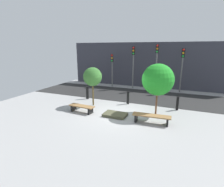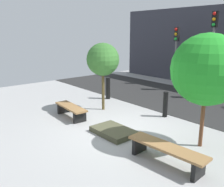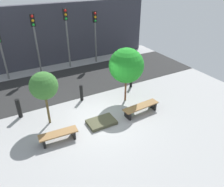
{
  "view_description": "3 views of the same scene",
  "coord_description": "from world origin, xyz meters",
  "px_view_note": "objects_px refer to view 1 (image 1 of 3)",
  "views": [
    {
      "loc": [
        3.51,
        -9.22,
        3.89
      ],
      "look_at": [
        -0.26,
        -0.13,
        1.3
      ],
      "focal_mm": 28.0,
      "sensor_mm": 36.0,
      "label": 1
    },
    {
      "loc": [
        5.4,
        -4.89,
        3.05
      ],
      "look_at": [
        -0.02,
        -0.33,
        1.28
      ],
      "focal_mm": 40.0,
      "sensor_mm": 36.0,
      "label": 2
    },
    {
      "loc": [
        -3.64,
        -7.88,
        6.45
      ],
      "look_at": [
        0.52,
        -0.38,
        1.56
      ],
      "focal_mm": 35.0,
      "sensor_mm": 36.0,
      "label": 3
    }
  ],
  "objects_px": {
    "bollard_far_left": "(87,93)",
    "traffic_light_mid_west": "(133,60)",
    "bench_left": "(82,107)",
    "tree_behind_left_bench": "(93,77)",
    "bollard_center": "(177,104)",
    "traffic_light_mid_east": "(157,59)",
    "bollard_left": "(128,98)",
    "bench_right": "(151,117)",
    "traffic_light_west": "(112,64)",
    "tree_behind_right_bench": "(158,80)",
    "traffic_light_east": "(182,63)",
    "planter_bed": "(115,115)"
  },
  "relations": [
    {
      "from": "bollard_far_left",
      "to": "bollard_left",
      "type": "distance_m",
      "value": 3.3
    },
    {
      "from": "bench_left",
      "to": "bollard_center",
      "type": "bearing_deg",
      "value": 29.73
    },
    {
      "from": "traffic_light_east",
      "to": "traffic_light_mid_west",
      "type": "bearing_deg",
      "value": 180.0
    },
    {
      "from": "traffic_light_mid_west",
      "to": "tree_behind_right_bench",
      "type": "bearing_deg",
      "value": -62.28
    },
    {
      "from": "tree_behind_right_bench",
      "to": "traffic_light_east",
      "type": "xyz_separation_m",
      "value": [
        1.13,
        6.17,
        0.55
      ]
    },
    {
      "from": "bench_right",
      "to": "traffic_light_mid_east",
      "type": "height_order",
      "value": "traffic_light_mid_east"
    },
    {
      "from": "tree_behind_left_bench",
      "to": "bollard_center",
      "type": "distance_m",
      "value": 5.79
    },
    {
      "from": "traffic_light_west",
      "to": "traffic_light_mid_west",
      "type": "xyz_separation_m",
      "value": [
        2.19,
        0.0,
        0.47
      ]
    },
    {
      "from": "traffic_light_west",
      "to": "traffic_light_mid_east",
      "type": "height_order",
      "value": "traffic_light_mid_east"
    },
    {
      "from": "planter_bed",
      "to": "tree_behind_left_bench",
      "type": "relative_size",
      "value": 0.5
    },
    {
      "from": "bench_right",
      "to": "bollard_center",
      "type": "xyz_separation_m",
      "value": [
        1.16,
        2.67,
        0.1
      ]
    },
    {
      "from": "traffic_light_west",
      "to": "bollard_center",
      "type": "bearing_deg",
      "value": -37.1
    },
    {
      "from": "bench_right",
      "to": "bollard_center",
      "type": "bearing_deg",
      "value": 62.93
    },
    {
      "from": "bench_left",
      "to": "bollard_far_left",
      "type": "bearing_deg",
      "value": 117.07
    },
    {
      "from": "tree_behind_right_bench",
      "to": "traffic_light_east",
      "type": "height_order",
      "value": "traffic_light_east"
    },
    {
      "from": "planter_bed",
      "to": "traffic_light_east",
      "type": "bearing_deg",
      "value": 66.25
    },
    {
      "from": "bollard_far_left",
      "to": "traffic_light_mid_west",
      "type": "bearing_deg",
      "value": 66.05
    },
    {
      "from": "bollard_left",
      "to": "bollard_center",
      "type": "height_order",
      "value": "bollard_left"
    },
    {
      "from": "bench_right",
      "to": "planter_bed",
      "type": "xyz_separation_m",
      "value": [
        -2.15,
        0.2,
        -0.25
      ]
    },
    {
      "from": "traffic_light_mid_east",
      "to": "bollard_left",
      "type": "bearing_deg",
      "value": -102.37
    },
    {
      "from": "tree_behind_right_bench",
      "to": "bollard_far_left",
      "type": "xyz_separation_m",
      "value": [
        -5.45,
        1.18,
        -1.6
      ]
    },
    {
      "from": "bench_left",
      "to": "planter_bed",
      "type": "bearing_deg",
      "value": 8.95
    },
    {
      "from": "tree_behind_right_bench",
      "to": "bench_right",
      "type": "bearing_deg",
      "value": -90.0
    },
    {
      "from": "bench_left",
      "to": "bench_right",
      "type": "distance_m",
      "value": 4.29
    },
    {
      "from": "traffic_light_mid_west",
      "to": "traffic_light_east",
      "type": "height_order",
      "value": "traffic_light_mid_west"
    },
    {
      "from": "bench_left",
      "to": "traffic_light_east",
      "type": "relative_size",
      "value": 0.43
    },
    {
      "from": "bollard_far_left",
      "to": "traffic_light_mid_east",
      "type": "distance_m",
      "value": 7.05
    },
    {
      "from": "bench_left",
      "to": "planter_bed",
      "type": "xyz_separation_m",
      "value": [
        2.15,
        0.2,
        -0.22
      ]
    },
    {
      "from": "bench_left",
      "to": "tree_behind_right_bench",
      "type": "relative_size",
      "value": 0.55
    },
    {
      "from": "bollard_far_left",
      "to": "bollard_center",
      "type": "relative_size",
      "value": 1.14
    },
    {
      "from": "tree_behind_left_bench",
      "to": "traffic_light_west",
      "type": "xyz_separation_m",
      "value": [
        -1.13,
        6.16,
        0.29
      ]
    },
    {
      "from": "tree_behind_right_bench",
      "to": "bollard_far_left",
      "type": "bearing_deg",
      "value": 167.74
    },
    {
      "from": "planter_bed",
      "to": "tree_behind_right_bench",
      "type": "bearing_deg",
      "value": 30.93
    },
    {
      "from": "bench_left",
      "to": "bollard_far_left",
      "type": "xyz_separation_m",
      "value": [
        -1.16,
        2.67,
        0.19
      ]
    },
    {
      "from": "bollard_left",
      "to": "traffic_light_west",
      "type": "bearing_deg",
      "value": 123.36
    },
    {
      "from": "planter_bed",
      "to": "bollard_left",
      "type": "height_order",
      "value": "bollard_left"
    },
    {
      "from": "traffic_light_west",
      "to": "traffic_light_east",
      "type": "height_order",
      "value": "traffic_light_east"
    },
    {
      "from": "bench_left",
      "to": "bollard_center",
      "type": "xyz_separation_m",
      "value": [
        5.45,
        2.67,
        0.13
      ]
    },
    {
      "from": "bench_right",
      "to": "bollard_center",
      "type": "distance_m",
      "value": 2.91
    },
    {
      "from": "bollard_far_left",
      "to": "traffic_light_mid_west",
      "type": "relative_size",
      "value": 0.25
    },
    {
      "from": "planter_bed",
      "to": "traffic_light_east",
      "type": "height_order",
      "value": "traffic_light_east"
    },
    {
      "from": "traffic_light_mid_west",
      "to": "traffic_light_east",
      "type": "relative_size",
      "value": 1.04
    },
    {
      "from": "bollard_far_left",
      "to": "traffic_light_west",
      "type": "relative_size",
      "value": 0.3
    },
    {
      "from": "bench_left",
      "to": "traffic_light_mid_west",
      "type": "xyz_separation_m",
      "value": [
        1.05,
        7.65,
        2.45
      ]
    },
    {
      "from": "planter_bed",
      "to": "bollard_left",
      "type": "bearing_deg",
      "value": 90.0
    },
    {
      "from": "bollard_far_left",
      "to": "traffic_light_east",
      "type": "bearing_deg",
      "value": 37.11
    },
    {
      "from": "bollard_left",
      "to": "traffic_light_east",
      "type": "distance_m",
      "value": 6.35
    },
    {
      "from": "traffic_light_west",
      "to": "traffic_light_mid_east",
      "type": "xyz_separation_m",
      "value": [
        4.37,
        0.0,
        0.58
      ]
    },
    {
      "from": "bollard_left",
      "to": "traffic_light_east",
      "type": "height_order",
      "value": "traffic_light_east"
    },
    {
      "from": "bollard_far_left",
      "to": "traffic_light_mid_west",
      "type": "distance_m",
      "value": 5.9
    }
  ]
}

